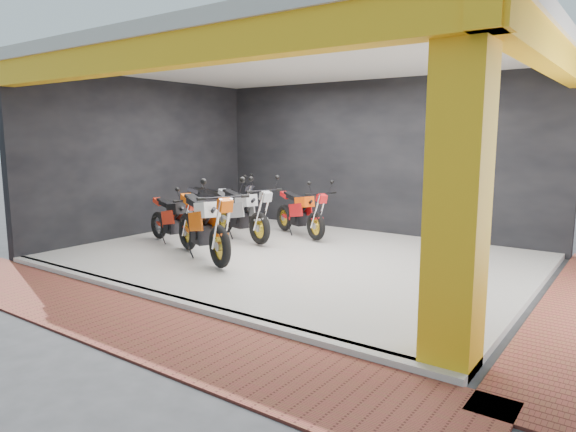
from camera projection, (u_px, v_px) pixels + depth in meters
name	position (u px, v px, depth m)	size (l,w,h in m)	color
ground	(221.00, 286.00, 7.80)	(80.00, 80.00, 0.00)	#2D2D30
showroom_floor	(296.00, 258.00, 9.40)	(8.00, 6.00, 0.10)	white
showroom_ceiling	(296.00, 57.00, 8.85)	(8.40, 6.40, 0.20)	beige
back_wall	(374.00, 159.00, 11.63)	(8.20, 0.20, 3.50)	black
left_wall	(146.00, 159.00, 11.49)	(0.20, 6.20, 3.50)	black
corner_column	(459.00, 191.00, 4.77)	(0.50, 0.50, 3.50)	gold
header_beam_front	(161.00, 53.00, 6.49)	(8.40, 0.30, 0.40)	gold
header_beam_right	(551.00, 54.00, 6.60)	(0.30, 6.40, 0.40)	gold
floor_kerb	(169.00, 300.00, 6.97)	(8.00, 0.20, 0.10)	white
paver_front	(121.00, 319.00, 6.35)	(9.00, 1.40, 0.03)	brown
moto_hero	(219.00, 226.00, 8.30)	(2.37, 0.88, 1.45)	#E15309
moto_row_a	(259.00, 212.00, 10.11)	(2.20, 0.81, 1.34)	#989BA0
moto_row_b	(187.00, 220.00, 9.74)	(1.93, 0.72, 1.18)	red
moto_row_c	(316.00, 212.00, 10.54)	(2.00, 0.74, 1.22)	red
moto_row_d	(242.00, 201.00, 12.32)	(1.99, 0.74, 1.21)	black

